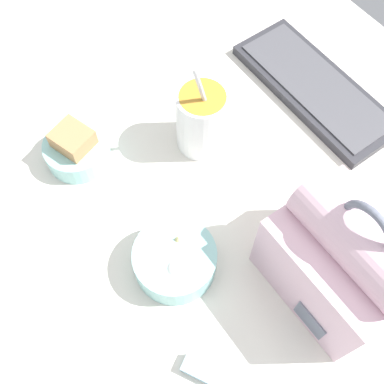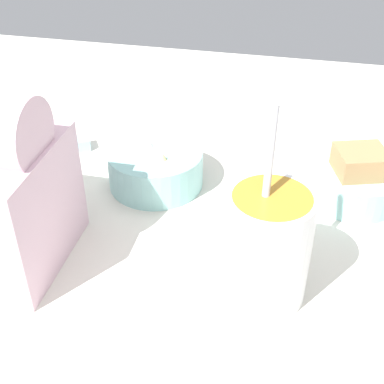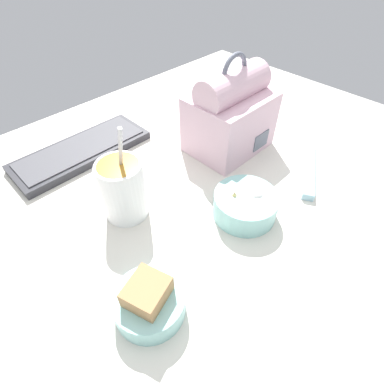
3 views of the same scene
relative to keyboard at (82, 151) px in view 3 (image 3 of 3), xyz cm
name	(u,v)px [view 3 (image 3 of 3)]	position (x,y,z in cm)	size (l,w,h in cm)	color
desk_surface	(199,215)	(6.59, -32.77, -2.02)	(140.00, 110.00, 2.00)	silver
keyboard	(82,151)	(0.00, 0.00, 0.00)	(31.89, 12.48, 2.10)	#2D2D33
lunch_bag	(230,115)	(27.16, -22.52, 7.70)	(18.34, 14.61, 22.55)	beige
soup_cup	(123,189)	(-3.32, -22.94, 5.17)	(8.26, 8.26, 19.81)	white
bento_bowl_sandwich	(149,301)	(-12.62, -41.42, 1.59)	(10.53, 10.53, 6.98)	#93D1CC
bento_bowl_snacks	(245,204)	(12.39, -39.24, 1.58)	(12.11, 12.11, 5.83)	#93D1CC
chopstick_case	(309,167)	(33.19, -41.37, -0.22)	(18.85, 11.88, 1.60)	#99C6D6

